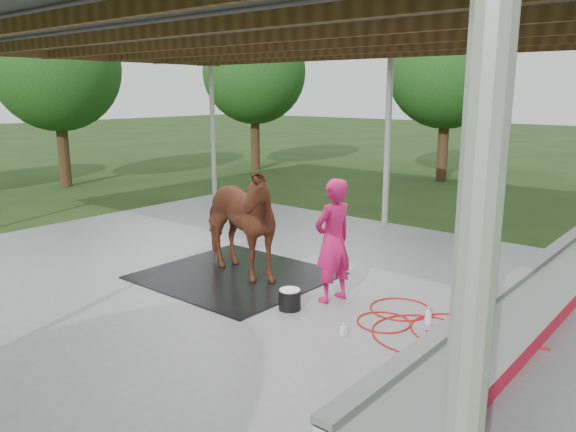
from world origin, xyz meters
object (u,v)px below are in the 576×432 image
Objects in this scene: dasher_board at (529,313)px; handler at (333,241)px; horse at (234,221)px; wash_bucket at (290,299)px.

handler reaches higher than dasher_board.
wash_bucket is (1.64, -0.55, -0.80)m from horse.
horse reaches higher than handler.
dasher_board is at bearing 99.46° from handler.
dasher_board is 3.64× the size of horse.
dasher_board is 3.12m from wash_bucket.
handler is (1.89, 0.13, -0.04)m from horse.
dasher_board reaches higher than wash_bucket.
horse is at bearing -75.43° from handler.
wash_bucket is (-3.04, -0.61, -0.39)m from dasher_board.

